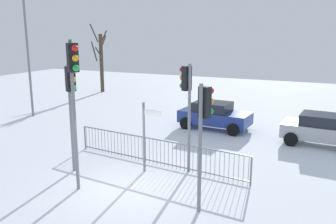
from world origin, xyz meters
TOP-DOWN VIEW (x-y plane):
  - ground_plane at (0.00, 0.00)m, footprint 60.00×60.00m
  - traffic_light_foreground_right at (-2.52, 0.30)m, footprint 0.52×0.42m
  - traffic_light_rear_left at (-1.34, -0.96)m, footprint 0.51×0.43m
  - traffic_light_foreground_left at (2.84, -0.52)m, footprint 0.38×0.54m
  - traffic_light_mid_right at (1.25, 2.20)m, footprint 0.53×0.40m
  - direction_sign_post at (-0.10, 1.45)m, footprint 0.79×0.13m
  - pedestrian_guard_railing at (-0.03, 2.25)m, footprint 7.73×0.95m
  - car_silver_far at (5.97, 7.76)m, footprint 3.93×2.19m
  - car_blue_mid at (0.41, 8.48)m, footprint 3.93×2.20m
  - street_lamp at (-10.88, 6.63)m, footprint 0.36×0.36m
  - bare_tree_left at (-12.28, 16.23)m, footprint 1.44×1.45m

SIDE VIEW (x-z plane):
  - ground_plane at x=0.00m, z-range 0.00..0.00m
  - pedestrian_guard_railing at x=-0.03m, z-range 0.02..1.09m
  - car_silver_far at x=5.97m, z-range 0.03..1.50m
  - car_blue_mid at x=0.41m, z-range 0.03..1.50m
  - direction_sign_post at x=-0.10m, z-range 0.17..2.85m
  - bare_tree_left at x=-12.28m, z-range -0.16..5.69m
  - traffic_light_foreground_left at x=2.84m, z-range 0.89..4.73m
  - traffic_light_mid_right at x=1.25m, z-range 0.96..5.06m
  - traffic_light_foreground_right at x=-2.52m, z-range 0.96..5.07m
  - traffic_light_rear_left at x=-1.34m, z-range 1.15..6.13m
  - street_lamp at x=-10.88m, z-range 0.78..8.24m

